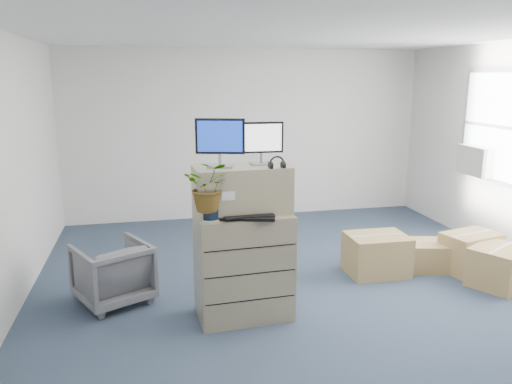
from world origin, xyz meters
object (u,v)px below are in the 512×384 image
Objects in this scene: monitor_left at (220,140)px; keyboard at (247,217)px; potted_plant at (209,193)px; office_chair at (113,270)px; filing_cabinet_lower at (244,266)px; water_bottle at (246,198)px; monitor_right at (262,141)px.

monitor_left is 0.87× the size of keyboard.
potted_plant is (-0.34, 0.02, 0.24)m from keyboard.
keyboard is at bearing -29.24° from monitor_left.
monitor_left is at bearing 54.74° from potted_plant.
keyboard is at bearing 122.33° from office_chair.
monitor_left reaches higher than potted_plant.
filing_cabinet_lower is 0.57m from keyboard.
water_bottle is (0.04, 0.25, 0.12)m from keyboard.
potted_plant is at bearing -149.66° from water_bottle.
monitor_right is 0.57m from water_bottle.
office_chair is at bearing 167.85° from monitor_left.
keyboard is (-0.20, -0.27, -0.67)m from monitor_right.
potted_plant is at bearing 114.87° from office_chair.
water_bottle is at bearing -169.10° from monitor_right.
potted_plant reaches higher than filing_cabinet_lower.
office_chair is (-1.29, 0.60, -0.17)m from filing_cabinet_lower.
office_chair is (-1.30, 0.77, -0.72)m from keyboard.
potted_plant is at bearing -168.53° from keyboard.
monitor_left reaches higher than office_chair.
keyboard reaches higher than office_chair.
keyboard is 0.91× the size of potted_plant.
potted_plant is at bearing -159.52° from filing_cabinet_lower.
water_bottle is at bearing 131.63° from office_chair.
monitor_right reaches higher than water_bottle.
water_bottle is 0.47× the size of potted_plant.
monitor_right reaches higher than potted_plant.
monitor_right is at bearing 24.47° from potted_plant.
monitor_right is 0.74m from potted_plant.
water_bottle reaches higher than keyboard.
water_bottle is at bearing 30.34° from potted_plant.
water_bottle is 0.38× the size of office_chair.
filing_cabinet_lower is 2.03× the size of keyboard.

